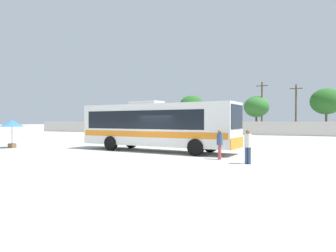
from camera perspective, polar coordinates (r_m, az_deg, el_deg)
name	(u,v)px	position (r m, az deg, el deg)	size (l,w,h in m)	color
ground_plane	(202,143)	(29.49, 6.49, -3.20)	(300.00, 300.00, 0.00)	#A3A099
perimeter_wall	(238,128)	(47.75, 13.11, -0.40)	(80.00, 0.30, 2.06)	beige
coach_bus_white_orange	(155,124)	(21.21, -2.44, 0.31)	(11.76, 3.81, 3.55)	white
attendant_by_bus_door	(220,142)	(16.83, 9.83, -3.09)	(0.36, 0.36, 1.68)	#99383D
passenger_waiting_on_apron	(248,144)	(15.34, 14.99, -3.42)	(0.42, 0.42, 1.72)	#33476B
vendor_umbrella_near_gate_blue	(12,124)	(26.71, -27.60, 0.29)	(1.84, 1.84, 2.20)	gray
parked_car_leftmost_black	(142,129)	(49.21, -5.02, -0.61)	(4.59, 2.13, 1.51)	black
parked_car_second_silver	(177,130)	(47.08, 1.77, -0.68)	(4.48, 2.06, 1.50)	#B7BABF
utility_pole_near	(262,107)	(50.06, 17.45, 3.46)	(1.80, 0.38, 8.36)	#4C3823
utility_pole_far	(296,109)	(49.37, 23.19, 3.05)	(1.80, 0.28, 7.66)	#4C3823
roadside_tree_left	(140,111)	(57.68, -5.28, 2.92)	(3.58, 3.58, 5.66)	brown
roadside_tree_midleft	(192,106)	(56.86, 4.53, 3.74)	(4.79, 4.79, 6.95)	brown
roadside_tree_midright	(256,107)	(50.67, 16.50, 3.52)	(4.01, 4.01, 6.16)	brown
roadside_tree_right	(326,101)	(49.77, 27.94, 4.16)	(4.49, 4.49, 6.94)	brown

